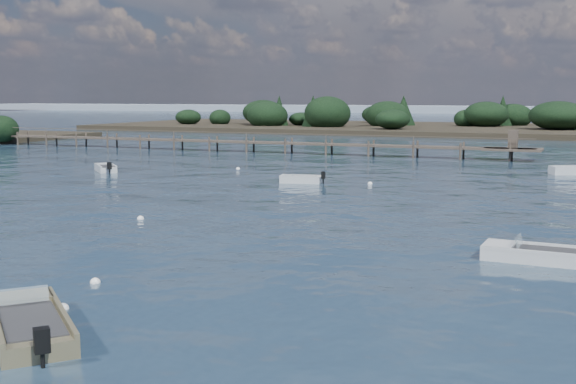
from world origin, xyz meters
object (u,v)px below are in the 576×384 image
at_px(dinghy_mid_white_a, 546,258).
at_px(tender_far_grey_b, 573,172).
at_px(tender_far_grey, 106,170).
at_px(jetty, 250,142).
at_px(dinghy_near_olive, 30,328).
at_px(tender_far_white, 301,181).

height_order(dinghy_mid_white_a, tender_far_grey_b, tender_far_grey_b).
xyz_separation_m(tender_far_grey, jetty, (1.52, 21.67, 0.83)).
distance_m(dinghy_mid_white_a, tender_far_grey, 37.53).
distance_m(tender_far_grey, jetty, 21.74).
bearing_deg(dinghy_mid_white_a, dinghy_near_olive, -130.14).
distance_m(tender_far_grey, tender_far_white, 16.30).
xyz_separation_m(dinghy_mid_white_a, tender_far_white, (-16.29, 17.75, 0.01)).
height_order(tender_far_grey_b, tender_far_grey, tender_far_grey_b).
bearing_deg(tender_far_grey_b, tender_far_white, -142.29).
xyz_separation_m(tender_far_white, jetty, (-14.76, 22.59, 0.84)).
distance_m(dinghy_near_olive, tender_far_white, 31.09).
height_order(tender_far_grey, dinghy_near_olive, dinghy_near_olive).
relative_size(dinghy_near_olive, jetty, 0.07).
distance_m(dinghy_mid_white_a, dinghy_near_olive, 16.83).
xyz_separation_m(dinghy_mid_white_a, tender_far_grey_b, (-0.03, 30.31, 0.03)).
xyz_separation_m(tender_far_grey_b, jetty, (-31.01, 10.02, 0.81)).
bearing_deg(jetty, tender_far_grey, -94.02).
relative_size(tender_far_grey_b, jetty, 0.05).
bearing_deg(tender_far_white, dinghy_near_olive, -79.94).
xyz_separation_m(dinghy_near_olive, jetty, (-20.19, 53.21, 0.83)).
height_order(tender_far_grey, tender_far_white, tender_far_grey).
distance_m(tender_far_grey_b, jetty, 32.60).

